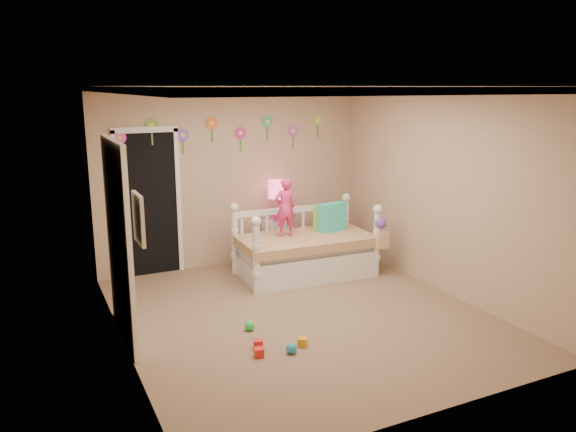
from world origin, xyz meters
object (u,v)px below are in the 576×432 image
daybed (305,240)px  child (285,208)px  nightstand (278,241)px  table_lamp (277,194)px

daybed → child: child is taller
nightstand → table_lamp: bearing=60.4°
daybed → table_lamp: table_lamp is taller
daybed → nightstand: (-0.10, 0.72, -0.19)m
daybed → table_lamp: bearing=99.9°
daybed → child: (-0.26, 0.11, 0.46)m
daybed → nightstand: daybed is taller
daybed → child: size_ratio=2.31×
daybed → nightstand: size_ratio=2.96×
nightstand → table_lamp: table_lamp is taller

